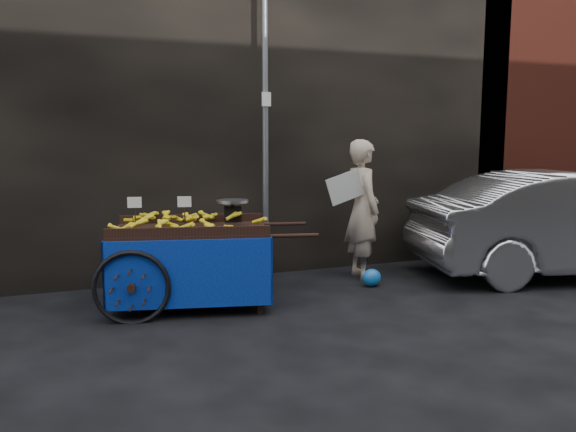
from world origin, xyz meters
name	(u,v)px	position (x,y,z in m)	size (l,w,h in m)	color
ground	(277,308)	(0.00, 0.00, 0.00)	(80.00, 80.00, 0.00)	black
building_wall	(244,99)	(0.39, 2.60, 2.50)	(13.50, 2.00, 5.00)	black
street_pole	(265,130)	(0.30, 1.30, 2.01)	(0.12, 0.10, 4.00)	slate
banana_cart	(186,237)	(-0.93, 0.48, 0.80)	(2.55, 1.56, 1.29)	black
vendor	(362,209)	(1.56, 0.94, 0.94)	(0.85, 0.71, 1.89)	tan
plastic_bag	(372,278)	(1.46, 0.46, 0.11)	(0.25, 0.20, 0.23)	blue
parked_car	(575,224)	(4.36, 0.00, 0.72)	(1.53, 4.40, 1.45)	silver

